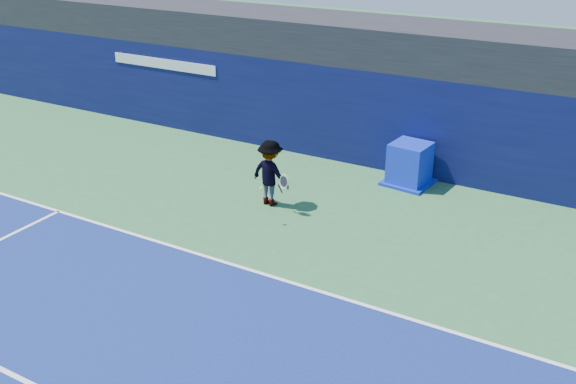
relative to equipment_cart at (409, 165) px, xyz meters
name	(u,v)px	position (x,y,z in m)	size (l,w,h in m)	color
ground	(120,326)	(-2.44, -9.42, -0.56)	(80.00, 80.00, 0.00)	#2E6738
baseline	(211,258)	(-2.44, -6.42, -0.56)	(24.00, 0.10, 0.01)	white
stadium_band	(366,40)	(-2.44, 2.08, 3.04)	(36.00, 3.00, 1.20)	black
back_wall_assembly	(350,112)	(-2.44, 1.08, 0.94)	(36.00, 1.03, 3.00)	#0A0E3C
equipment_cart	(409,165)	(0.00, 0.00, 0.00)	(1.42, 1.42, 1.24)	#0D21BF
tennis_player	(270,173)	(-2.77, -3.21, 0.35)	(1.39, 0.84, 1.82)	silver
tennis_ball	(261,188)	(-2.37, -4.30, 0.41)	(0.08, 0.08, 0.08)	#C1F11A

